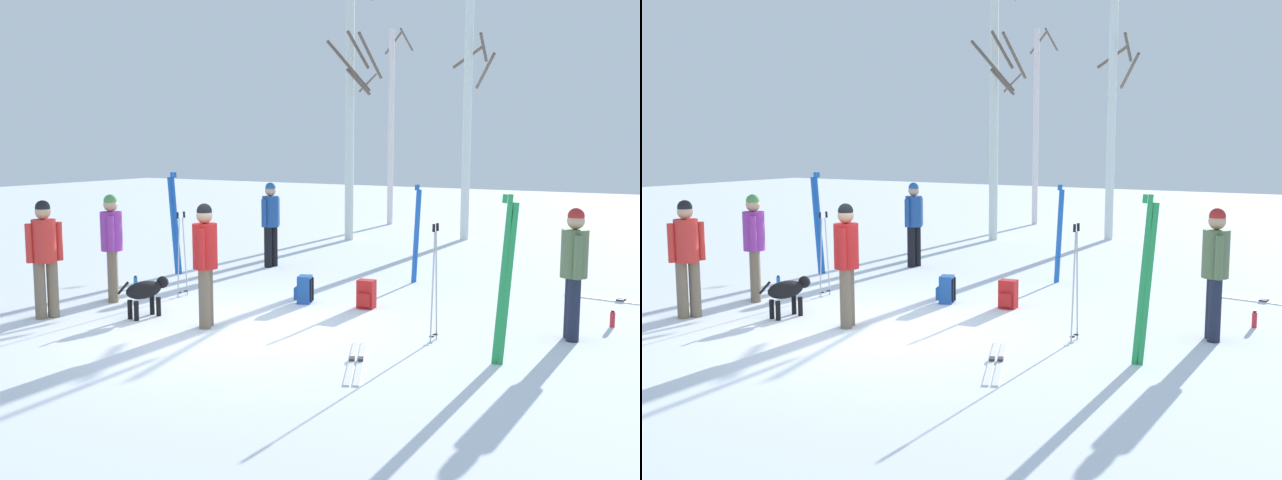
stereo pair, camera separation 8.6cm
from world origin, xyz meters
The scene contains 21 objects.
ground_plane centered at (0.00, 0.00, 0.00)m, with size 60.00×60.00×0.00m, color white.
person_0 centered at (-2.91, -0.81, 0.98)m, with size 0.34×0.48×1.72m.
person_1 centered at (-2.65, 4.56, 0.98)m, with size 0.34×0.52×1.72m.
person_2 centered at (-0.58, -0.05, 0.98)m, with size 0.34×0.48×1.72m.
person_3 centered at (3.91, 1.83, 0.98)m, with size 0.34×0.49×1.72m.
person_4 centered at (-2.94, 0.51, 0.98)m, with size 0.39×0.40×1.72m.
dog centered at (-1.71, -0.03, 0.39)m, with size 0.32×0.89×0.57m.
ski_pair_planted_0 centered at (0.57, 4.51, 0.88)m, with size 0.08×0.24×1.77m.
ski_pair_planted_1 centered at (-3.75, 2.91, 0.97)m, with size 0.20×0.16×1.96m.
ski_pair_planted_2 centered at (3.49, 0.29, 0.98)m, with size 0.24×0.11×1.97m.
ski_pair_lying_0 centered at (4.12, 4.62, 0.01)m, with size 1.90×0.39×0.05m.
ski_pair_lying_1 centered at (2.00, -0.50, 0.01)m, with size 0.88×1.65×0.05m.
ski_poles_0 centered at (2.40, 0.86, 0.81)m, with size 0.07×0.23×1.52m.
ski_poles_1 centered at (-2.25, 1.38, 0.75)m, with size 0.07×0.26×1.40m.
backpack_0 centered at (-0.23, 1.95, 0.21)m, with size 0.33×0.31×0.44m.
backpack_1 centered at (0.78, 2.12, 0.21)m, with size 0.28×0.31×0.44m.
water_bottle_0 centered at (-3.42, 1.50, 0.10)m, with size 0.07×0.07×0.21m.
water_bottle_1 centered at (4.26, 2.80, 0.11)m, with size 0.07×0.07×0.24m.
birch_tree_0 centered at (-3.95, 12.86, 3.04)m, with size 1.38×1.49×5.81m.
birch_tree_1 centered at (-3.24, 9.02, 3.44)m, with size 1.03×1.34×6.70m.
birch_tree_2 centered at (-0.74, 10.62, 3.63)m, with size 1.38×1.37×7.03m.
Camera 2 is at (6.09, -8.06, 2.58)m, focal length 42.76 mm.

